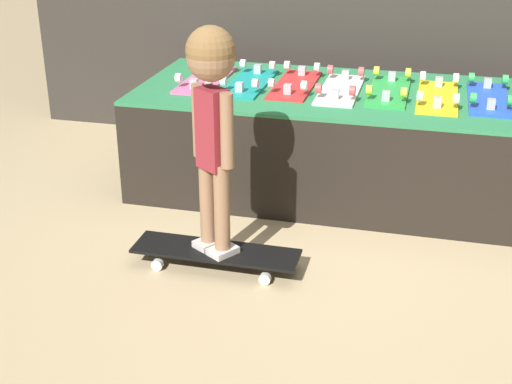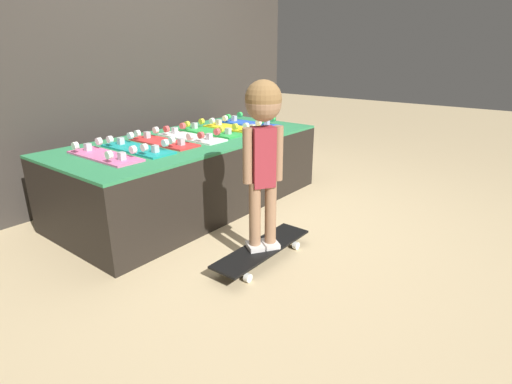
% 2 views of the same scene
% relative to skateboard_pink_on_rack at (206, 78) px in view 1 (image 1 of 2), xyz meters
% --- Properties ---
extents(ground_plane, '(16.00, 16.00, 0.00)m').
position_rel_skateboard_pink_on_rack_xyz_m(ground_plane, '(0.78, -0.68, -0.60)').
color(ground_plane, tan).
extents(display_rack, '(2.23, 1.01, 0.58)m').
position_rel_skateboard_pink_on_rack_xyz_m(display_rack, '(0.78, -0.01, -0.31)').
color(display_rack, black).
rests_on(display_rack, ground_plane).
extents(skateboard_pink_on_rack, '(0.21, 0.61, 0.09)m').
position_rel_skateboard_pink_on_rack_xyz_m(skateboard_pink_on_rack, '(0.00, 0.00, 0.00)').
color(skateboard_pink_on_rack, pink).
rests_on(skateboard_pink_on_rack, display_rack).
extents(skateboard_teal_on_rack, '(0.21, 0.61, 0.09)m').
position_rel_skateboard_pink_on_rack_xyz_m(skateboard_teal_on_rack, '(0.26, -0.01, 0.00)').
color(skateboard_teal_on_rack, teal).
rests_on(skateboard_teal_on_rack, display_rack).
extents(skateboard_red_on_rack, '(0.21, 0.61, 0.09)m').
position_rel_skateboard_pink_on_rack_xyz_m(skateboard_red_on_rack, '(0.52, 0.02, 0.00)').
color(skateboard_red_on_rack, red).
rests_on(skateboard_red_on_rack, display_rack).
extents(skateboard_white_on_rack, '(0.21, 0.61, 0.09)m').
position_rel_skateboard_pink_on_rack_xyz_m(skateboard_white_on_rack, '(0.78, -0.02, 0.00)').
color(skateboard_white_on_rack, white).
rests_on(skateboard_white_on_rack, display_rack).
extents(skateboard_green_on_rack, '(0.21, 0.61, 0.09)m').
position_rel_skateboard_pink_on_rack_xyz_m(skateboard_green_on_rack, '(1.04, 0.02, 0.00)').
color(skateboard_green_on_rack, green).
rests_on(skateboard_green_on_rack, display_rack).
extents(skateboard_yellow_on_rack, '(0.21, 0.61, 0.09)m').
position_rel_skateboard_pink_on_rack_xyz_m(skateboard_yellow_on_rack, '(1.30, -0.03, 0.00)').
color(skateboard_yellow_on_rack, yellow).
rests_on(skateboard_yellow_on_rack, display_rack).
extents(skateboard_blue_on_rack, '(0.21, 0.61, 0.09)m').
position_rel_skateboard_pink_on_rack_xyz_m(skateboard_blue_on_rack, '(1.56, 0.00, 0.00)').
color(skateboard_blue_on_rack, blue).
rests_on(skateboard_blue_on_rack, display_rack).
extents(skateboard_on_floor, '(0.77, 0.21, 0.09)m').
position_rel_skateboard_pink_on_rack_xyz_m(skateboard_on_floor, '(0.38, -1.06, -0.52)').
color(skateboard_on_floor, black).
rests_on(skateboard_on_floor, ground_plane).
extents(child, '(0.23, 0.21, 1.02)m').
position_rel_skateboard_pink_on_rack_xyz_m(child, '(0.38, -1.06, 0.21)').
color(child, silver).
rests_on(child, skateboard_on_floor).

